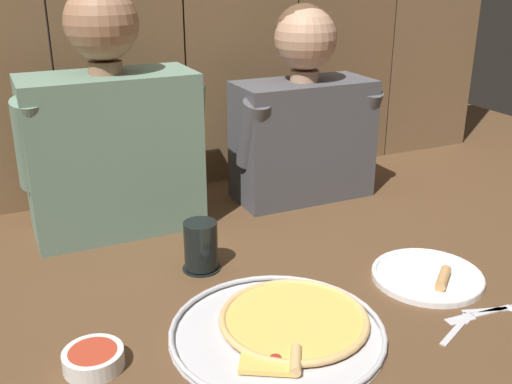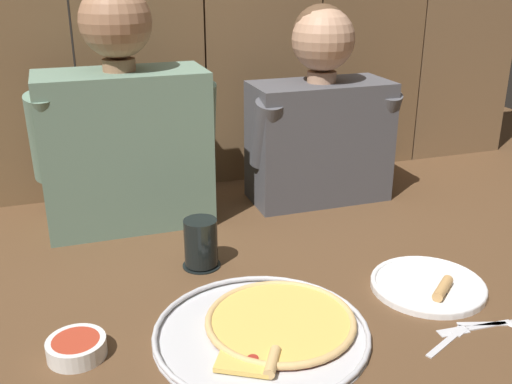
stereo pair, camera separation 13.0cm
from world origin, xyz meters
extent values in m
plane|color=brown|center=(0.00, 0.00, 0.00)|extent=(3.20, 3.20, 0.00)
cylinder|color=silver|center=(-0.11, -0.17, 0.00)|extent=(0.40, 0.40, 0.01)
torus|color=silver|center=(-0.11, -0.17, 0.01)|extent=(0.40, 0.40, 0.01)
cylinder|color=#B23823|center=(-0.07, -0.15, 0.01)|extent=(0.28, 0.28, 0.00)
cylinder|color=#EABC56|center=(-0.07, -0.15, 0.01)|extent=(0.27, 0.27, 0.01)
torus|color=tan|center=(-0.07, -0.15, 0.01)|extent=(0.29, 0.29, 0.01)
cube|color=#EABC56|center=(-0.17, -0.24, 0.01)|extent=(0.12, 0.11, 0.01)
cylinder|color=tan|center=(-0.13, -0.26, 0.02)|extent=(0.05, 0.07, 0.02)
cylinder|color=#A3281E|center=(-0.16, -0.25, 0.02)|extent=(0.02, 0.02, 0.00)
cylinder|color=white|center=(0.28, -0.12, 0.01)|extent=(0.24, 0.24, 0.01)
torus|color=white|center=(0.28, -0.12, 0.01)|extent=(0.24, 0.24, 0.01)
cylinder|color=tan|center=(0.28, -0.16, 0.02)|extent=(0.08, 0.07, 0.02)
cylinder|color=black|center=(-0.15, 0.14, 0.00)|extent=(0.09, 0.09, 0.01)
cylinder|color=black|center=(-0.15, 0.14, 0.06)|extent=(0.08, 0.08, 0.11)
cylinder|color=white|center=(-0.44, -0.12, 0.02)|extent=(0.10, 0.10, 0.03)
cylinder|color=#B23823|center=(-0.44, -0.12, 0.02)|extent=(0.08, 0.08, 0.02)
cube|color=silver|center=(0.19, -0.30, 0.00)|extent=(0.09, 0.05, 0.01)
cube|color=silver|center=(0.25, -0.27, 0.00)|extent=(0.04, 0.03, 0.01)
cube|color=silver|center=(0.31, -0.28, 0.00)|extent=(0.10, 0.02, 0.01)
cube|color=silver|center=(0.23, -0.27, 0.00)|extent=(0.06, 0.03, 0.00)
cube|color=silver|center=(0.30, -0.27, 0.00)|extent=(0.09, 0.04, 0.01)
cube|color=slate|center=(-0.27, 0.44, 0.20)|extent=(0.42, 0.20, 0.40)
cylinder|color=#9E7051|center=(-0.27, 0.44, 0.42)|extent=(0.08, 0.08, 0.03)
sphere|color=#9E7051|center=(-0.27, 0.44, 0.52)|extent=(0.17, 0.17, 0.17)
sphere|color=brown|center=(-0.27, 0.45, 0.53)|extent=(0.16, 0.16, 0.16)
cylinder|color=slate|center=(-0.46, 0.40, 0.26)|extent=(0.08, 0.13, 0.23)
cylinder|color=slate|center=(-0.08, 0.40, 0.26)|extent=(0.08, 0.12, 0.23)
cube|color=#4C4C51|center=(0.27, 0.44, 0.17)|extent=(0.39, 0.19, 0.34)
cylinder|color=tan|center=(0.27, 0.44, 0.36)|extent=(0.08, 0.08, 0.03)
sphere|color=tan|center=(0.27, 0.44, 0.46)|extent=(0.17, 0.17, 0.17)
sphere|color=brown|center=(0.27, 0.45, 0.47)|extent=(0.16, 0.16, 0.16)
cylinder|color=#4C4C51|center=(0.10, 0.40, 0.22)|extent=(0.08, 0.13, 0.20)
cylinder|color=#4C4C51|center=(0.45, 0.40, 0.22)|extent=(0.08, 0.13, 0.20)
camera|label=1|loc=(-0.54, -1.00, 0.65)|focal=41.78mm
camera|label=2|loc=(-0.42, -1.05, 0.65)|focal=41.78mm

